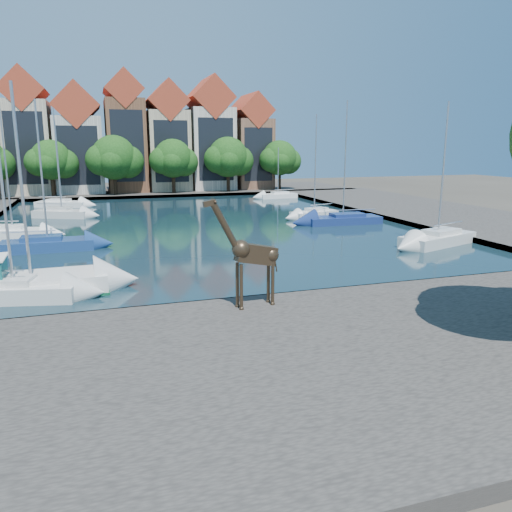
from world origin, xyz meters
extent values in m
plane|color=#38332B|center=(0.00, 0.00, 0.00)|extent=(160.00, 160.00, 0.00)
cube|color=black|center=(0.00, 24.00, 0.04)|extent=(38.00, 50.00, 0.08)
cube|color=#45413C|center=(0.00, -7.00, 0.25)|extent=(50.00, 14.00, 0.50)
cube|color=#45413C|center=(0.00, 56.00, 0.25)|extent=(60.00, 16.00, 0.50)
cube|color=#45413C|center=(25.00, 24.00, 0.25)|extent=(14.00, 52.00, 0.50)
cube|color=beige|center=(-17.00, 56.00, 6.75)|extent=(5.88, 9.00, 12.50)
cube|color=#A73B21|center=(-17.00, 56.00, 14.32)|extent=(5.94, 9.18, 5.94)
cube|color=black|center=(-17.00, 51.52, 6.75)|extent=(4.80, 0.05, 9.38)
cube|color=beige|center=(-10.50, 56.00, 5.75)|extent=(6.37, 9.00, 10.50)
cube|color=#A73B21|center=(-10.50, 56.00, 12.43)|extent=(6.43, 9.18, 6.43)
cube|color=black|center=(-10.50, 51.52, 5.75)|extent=(5.20, 0.05, 7.88)
cube|color=brown|center=(-4.00, 56.00, 7.00)|extent=(5.39, 9.00, 13.00)
cube|color=#A73B21|center=(-4.00, 56.00, 14.71)|extent=(5.44, 9.18, 5.44)
cube|color=black|center=(-4.00, 51.52, 7.00)|extent=(4.40, 0.05, 9.75)
cube|color=#C2AF8B|center=(2.00, 56.00, 6.25)|extent=(5.88, 9.00, 11.50)
cube|color=#A73B21|center=(2.00, 56.00, 13.32)|extent=(5.94, 9.18, 5.94)
cube|color=black|center=(2.00, 51.52, 6.25)|extent=(4.80, 0.05, 8.62)
cube|color=beige|center=(8.50, 56.00, 6.50)|extent=(6.37, 9.00, 12.00)
cube|color=#A73B21|center=(8.50, 56.00, 13.93)|extent=(6.43, 9.18, 6.43)
cube|color=black|center=(8.50, 51.52, 6.50)|extent=(5.20, 0.05, 9.00)
cube|color=brown|center=(15.00, 56.00, 5.75)|extent=(5.39, 9.00, 10.50)
cube|color=#A73B21|center=(15.00, 56.00, 12.21)|extent=(5.44, 9.18, 5.44)
cube|color=black|center=(15.00, 51.52, 5.75)|extent=(4.40, 0.05, 7.88)
cylinder|color=#332114|center=(-14.00, 50.50, 2.10)|extent=(0.50, 0.50, 3.20)
sphere|color=#153810|center=(-14.00, 50.50, 5.26)|extent=(5.20, 5.20, 5.20)
sphere|color=#153810|center=(-12.44, 50.80, 4.74)|extent=(3.90, 3.90, 3.90)
sphere|color=#153810|center=(-15.43, 50.10, 5.00)|extent=(3.64, 3.64, 3.64)
cylinder|color=#332114|center=(-6.00, 50.50, 2.10)|extent=(0.50, 0.50, 3.20)
sphere|color=#153810|center=(-6.00, 50.50, 5.50)|extent=(6.00, 6.00, 6.00)
sphere|color=#153810|center=(-4.20, 50.80, 4.90)|extent=(4.50, 4.50, 4.50)
sphere|color=#153810|center=(-7.65, 50.10, 5.20)|extent=(4.20, 4.20, 4.20)
cylinder|color=#332114|center=(2.00, 50.50, 2.10)|extent=(0.50, 0.50, 3.20)
sphere|color=#153810|center=(2.00, 50.50, 5.32)|extent=(5.40, 5.40, 5.40)
sphere|color=#153810|center=(3.62, 50.80, 4.78)|extent=(4.05, 4.05, 4.05)
sphere|color=#153810|center=(0.51, 50.10, 5.05)|extent=(3.78, 3.78, 3.78)
cylinder|color=#332114|center=(10.00, 50.50, 2.10)|extent=(0.50, 0.50, 3.20)
sphere|color=#153810|center=(10.00, 50.50, 5.44)|extent=(5.80, 5.80, 5.80)
sphere|color=#153810|center=(11.74, 50.80, 4.86)|extent=(4.35, 4.35, 4.35)
sphere|color=#153810|center=(8.40, 50.10, 5.15)|extent=(4.06, 4.06, 4.06)
cylinder|color=#332114|center=(18.00, 50.50, 2.10)|extent=(0.50, 0.50, 3.20)
sphere|color=#153810|center=(18.00, 50.50, 5.26)|extent=(5.20, 5.20, 5.20)
sphere|color=#153810|center=(19.56, 50.80, 4.74)|extent=(3.90, 3.90, 3.90)
sphere|color=#153810|center=(16.57, 50.10, 5.00)|extent=(3.64, 3.64, 3.64)
cylinder|color=#3A2B1D|center=(-3.09, -1.82, 1.47)|extent=(0.15, 0.15, 1.95)
cylinder|color=#3A2B1D|center=(-3.14, -1.41, 1.47)|extent=(0.15, 0.15, 1.95)
cylinder|color=#3A2B1D|center=(-1.62, -1.60, 1.47)|extent=(0.15, 0.15, 1.95)
cylinder|color=#3A2B1D|center=(-1.68, -1.20, 1.47)|extent=(0.15, 0.15, 1.95)
cube|color=#3A2B1D|center=(-2.33, -1.50, 2.77)|extent=(1.94, 0.78, 1.14)
cylinder|color=#3A2B1D|center=(-3.70, -1.70, 4.04)|extent=(1.27, 0.46, 2.01)
cube|color=#3A2B1D|center=(-4.36, -1.80, 5.03)|extent=(0.56, 0.24, 0.31)
cube|color=silver|center=(-13.00, 4.68, 0.67)|extent=(9.36, 2.98, 1.18)
cylinder|color=#B2B2B7|center=(-11.91, 4.71, 5.53)|extent=(0.15, 0.15, 9.09)
cube|color=silver|center=(-12.61, 4.00, 0.57)|extent=(6.17, 3.29, 0.99)
cube|color=silver|center=(-12.61, 4.00, 0.90)|extent=(2.82, 1.97, 0.55)
cylinder|color=#B2B2B7|center=(-12.61, 4.00, 6.05)|extent=(0.13, 0.13, 10.40)
cube|color=navy|center=(-12.00, 15.59, 0.56)|extent=(6.07, 2.19, 0.96)
cube|color=navy|center=(-12.00, 15.59, 0.88)|extent=(2.66, 1.51, 0.53)
cylinder|color=#B2B2B7|center=(-12.00, 15.59, 5.50)|extent=(0.13, 0.13, 9.34)
cube|color=white|center=(-15.00, 21.35, 0.55)|extent=(5.83, 3.06, 0.94)
cube|color=white|center=(-15.00, 21.35, 0.87)|extent=(2.66, 1.84, 0.52)
cylinder|color=#B2B2B7|center=(-15.00, 21.35, 5.66)|extent=(0.13, 0.13, 9.70)
cube|color=silver|center=(-12.00, 32.25, 0.55)|extent=(5.79, 4.02, 0.95)
cube|color=silver|center=(-12.00, 32.25, 0.87)|extent=(2.74, 2.22, 0.53)
cylinder|color=#B2B2B7|center=(-12.00, 32.25, 5.78)|extent=(0.13, 0.13, 9.92)
cube|color=white|center=(-12.53, 41.61, 0.49)|extent=(6.14, 4.06, 0.83)
cube|color=white|center=(-12.53, 41.61, 0.77)|extent=(2.89, 2.27, 0.46)
cylinder|color=#B2B2B7|center=(-12.53, 41.61, 5.28)|extent=(0.11, 0.11, 9.12)
cube|color=silver|center=(15.00, 9.05, 0.59)|extent=(6.83, 4.26, 1.01)
cube|color=silver|center=(15.00, 9.05, 0.92)|extent=(3.18, 2.42, 0.56)
cylinder|color=#B2B2B7|center=(15.00, 9.05, 5.53)|extent=(0.13, 0.13, 9.32)
cube|color=navy|center=(13.03, 20.11, 0.52)|extent=(7.03, 2.81, 0.87)
cube|color=navy|center=(13.03, 20.11, 0.81)|extent=(3.11, 1.86, 0.48)
cylinder|color=#B2B2B7|center=(13.03, 20.11, 5.91)|extent=(0.12, 0.12, 10.30)
cube|color=silver|center=(12.00, 24.29, 0.53)|extent=(5.24, 3.01, 0.90)
cube|color=silver|center=(12.00, 24.29, 0.83)|extent=(2.42, 1.76, 0.50)
cylinder|color=#B2B2B7|center=(12.00, 24.29, 5.43)|extent=(0.12, 0.12, 9.30)
cube|color=white|center=(15.00, 42.91, 0.48)|extent=(5.24, 2.11, 0.79)
cube|color=white|center=(15.00, 42.91, 0.74)|extent=(2.32, 1.40, 0.44)
cylinder|color=#B2B2B7|center=(15.00, 42.91, 3.76)|extent=(0.11, 0.11, 6.13)
camera|label=1|loc=(-8.58, -21.02, 7.31)|focal=35.00mm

